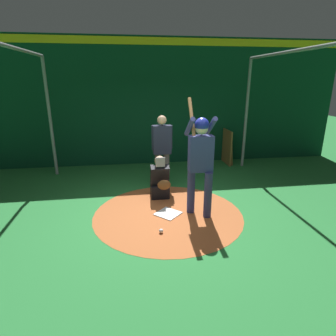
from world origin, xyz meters
name	(u,v)px	position (x,y,z in m)	size (l,w,h in m)	color
ground_plane	(168,214)	(0.00, 0.00, 0.00)	(27.76, 27.76, 0.00)	#287A38
dirt_circle	(168,214)	(0.00, 0.00, 0.00)	(2.90, 2.90, 0.01)	#B76033
home_plate	(168,213)	(0.00, 0.00, 0.01)	(0.42, 0.42, 0.01)	white
batter	(200,157)	(0.08, 0.59, 1.16)	(0.68, 0.49, 2.21)	navy
catcher	(160,181)	(-0.84, -0.05, 0.38)	(0.58, 0.40, 0.96)	black
umpire	(162,148)	(-1.47, 0.08, 0.98)	(0.22, 0.49, 1.74)	#4C4C51
back_wall	(150,103)	(-3.63, 0.00, 1.86)	(0.23, 11.76, 3.69)	#0C3D26
cage_frame	(168,101)	(0.00, 0.00, 2.17)	(5.76, 5.51, 3.11)	gray
bat_rack	(225,146)	(-3.38, 2.33, 0.49)	(1.18, 0.18, 1.05)	olive
baseball_0	(161,231)	(0.68, -0.22, 0.04)	(0.07, 0.07, 0.07)	white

